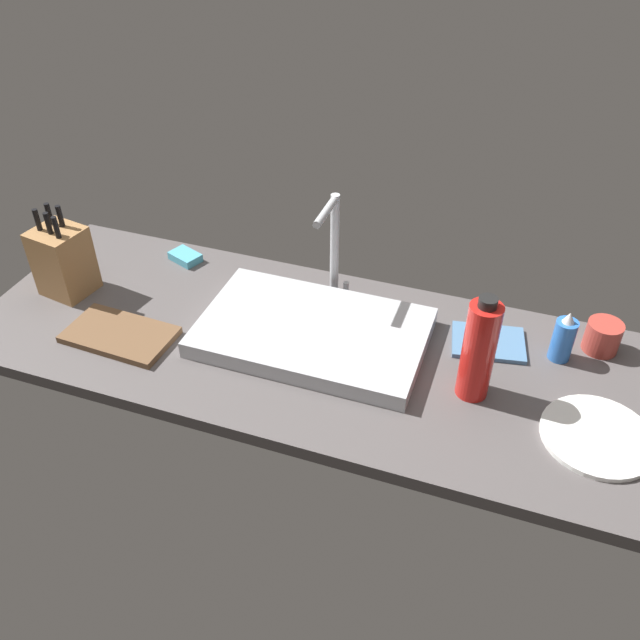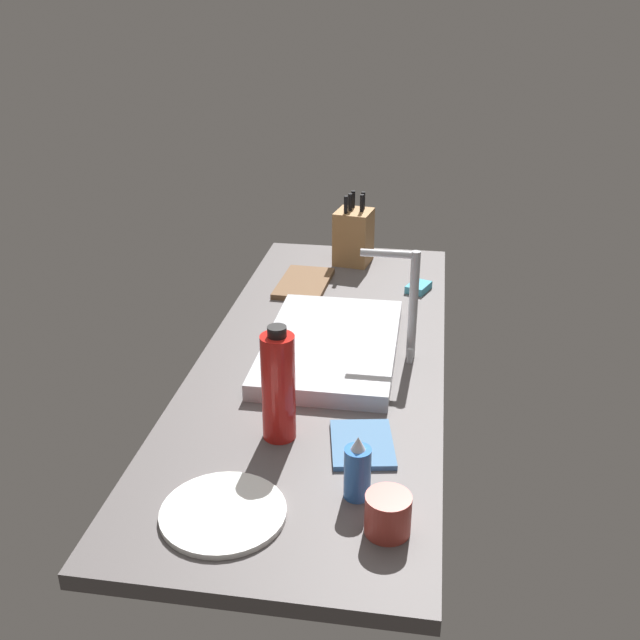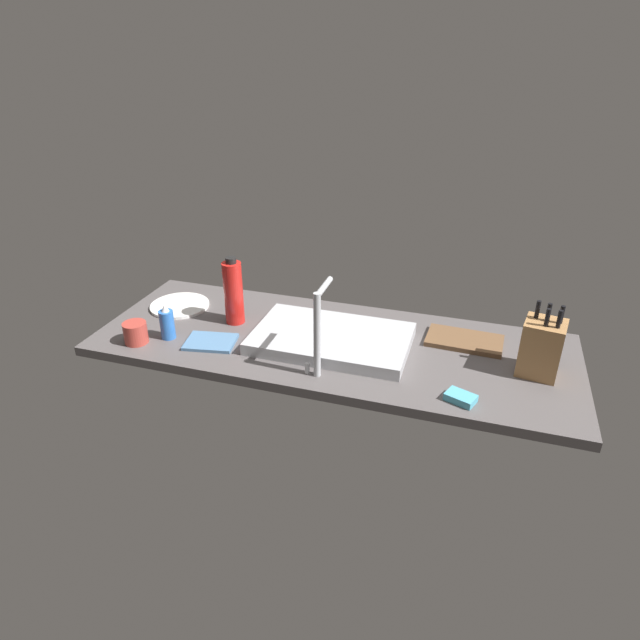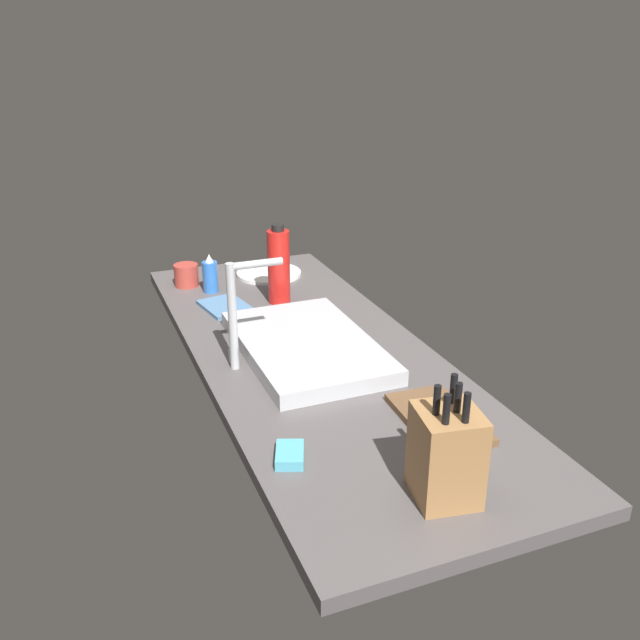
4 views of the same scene
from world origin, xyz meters
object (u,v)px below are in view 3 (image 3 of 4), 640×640
(cutting_board, at_px, (464,340))
(sink_basin, at_px, (331,339))
(dish_sponge, at_px, (461,398))
(dinner_plate, at_px, (180,306))
(coffee_mug, at_px, (136,333))
(knife_block, at_px, (541,348))
(faucet, at_px, (318,326))
(soap_bottle, at_px, (167,323))
(dish_towel, at_px, (211,342))
(water_bottle, at_px, (233,292))

(cutting_board, bearing_deg, sink_basin, 18.65)
(cutting_board, height_order, dish_sponge, dish_sponge)
(sink_basin, xyz_separation_m, dinner_plate, (0.69, -0.11, -0.02))
(sink_basin, height_order, coffee_mug, coffee_mug)
(knife_block, height_order, coffee_mug, knife_block)
(faucet, xyz_separation_m, soap_bottle, (0.61, -0.06, -0.12))
(sink_basin, bearing_deg, dish_sponge, 155.49)
(faucet, distance_m, knife_block, 0.74)
(faucet, relative_size, knife_block, 1.20)
(sink_basin, xyz_separation_m, dish_towel, (0.42, 0.13, -0.02))
(sink_basin, xyz_separation_m, knife_block, (-0.71, -0.02, 0.08))
(sink_basin, height_order, water_bottle, water_bottle)
(knife_block, bearing_deg, dinner_plate, 5.87)
(dish_sponge, bearing_deg, water_bottle, -17.20)
(cutting_board, distance_m, dish_sponge, 0.38)
(faucet, height_order, coffee_mug, faucet)
(soap_bottle, distance_m, coffee_mug, 0.12)
(soap_bottle, bearing_deg, coffee_mug, 35.45)
(water_bottle, bearing_deg, dinner_plate, -10.42)
(water_bottle, xyz_separation_m, coffee_mug, (0.28, 0.26, -0.09))
(cutting_board, height_order, coffee_mug, coffee_mug)
(water_bottle, height_order, dish_sponge, water_bottle)
(sink_basin, height_order, dish_towel, sink_basin)
(dish_towel, relative_size, dish_sponge, 2.00)
(knife_block, height_order, dinner_plate, knife_block)
(dish_sponge, bearing_deg, faucet, -2.69)
(knife_block, relative_size, dish_towel, 1.40)
(knife_block, relative_size, dinner_plate, 1.03)
(cutting_board, bearing_deg, knife_block, 150.80)
(soap_bottle, distance_m, dinner_plate, 0.27)
(sink_basin, xyz_separation_m, faucet, (-0.01, 0.20, 0.16))
(faucet, relative_size, coffee_mug, 3.48)
(dinner_plate, bearing_deg, faucet, 156.54)
(dish_sponge, bearing_deg, dish_towel, -5.68)
(faucet, bearing_deg, knife_block, -162.74)
(sink_basin, xyz_separation_m, water_bottle, (0.41, -0.06, 0.11))
(cutting_board, height_order, soap_bottle, soap_bottle)
(knife_block, distance_m, soap_bottle, 1.32)
(dish_towel, bearing_deg, faucet, 171.15)
(dish_towel, bearing_deg, sink_basin, -163.06)
(soap_bottle, height_order, dinner_plate, soap_bottle)
(dish_towel, xyz_separation_m, dish_sponge, (-0.91, 0.09, 0.01))
(cutting_board, distance_m, soap_bottle, 1.10)
(faucet, xyz_separation_m, coffee_mug, (0.70, 0.01, -0.14))
(knife_block, bearing_deg, coffee_mug, 18.54)
(soap_bottle, bearing_deg, dish_sponge, 175.59)
(water_bottle, height_order, dish_towel, water_bottle)
(faucet, distance_m, dish_towel, 0.48)
(cutting_board, relative_size, dish_sponge, 3.04)
(dinner_plate, bearing_deg, soap_bottle, 111.71)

